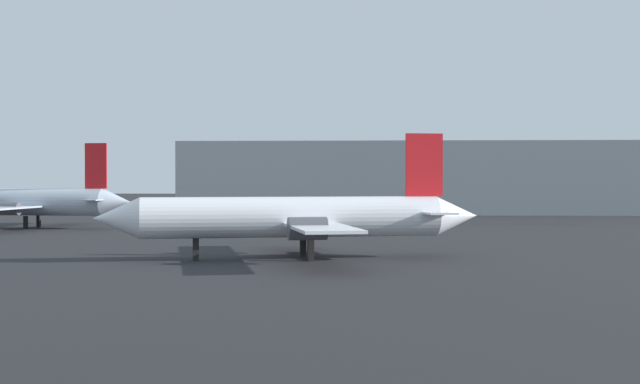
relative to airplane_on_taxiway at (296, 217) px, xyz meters
name	(u,v)px	position (x,y,z in m)	size (l,w,h in m)	color
airplane_on_taxiway	(296,217)	(0.00, 0.00, 0.00)	(27.44, 22.37, 9.00)	white
airplane_distant	(26,202)	(-33.91, 35.74, 0.03)	(25.75, 23.06, 9.69)	#B2BCCC
terminal_building	(417,178)	(13.21, 81.35, 2.79)	(76.10, 18.14, 11.52)	#999EA3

